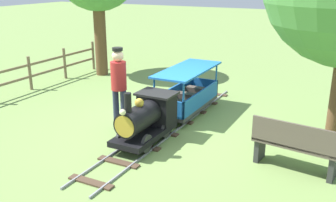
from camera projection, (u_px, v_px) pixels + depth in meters
name	position (u px, v px, depth m)	size (l,w,h in m)	color
ground_plane	(168.00, 127.00, 7.67)	(60.00, 60.00, 0.00)	#75934C
track	(169.00, 126.00, 7.70)	(0.75, 5.70, 0.04)	gray
locomotive	(147.00, 117.00, 6.83)	(0.71, 1.45, 1.06)	black
passenger_car	(187.00, 95.00, 8.33)	(0.81, 2.00, 0.97)	#3F3F3F
conductor_person	(119.00, 82.00, 7.34)	(0.30, 0.30, 1.62)	#282D47
park_bench	(295.00, 146.00, 5.84)	(1.34, 0.56, 0.82)	brown
fence_section	(9.00, 78.00, 9.50)	(0.08, 6.78, 0.90)	#756047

